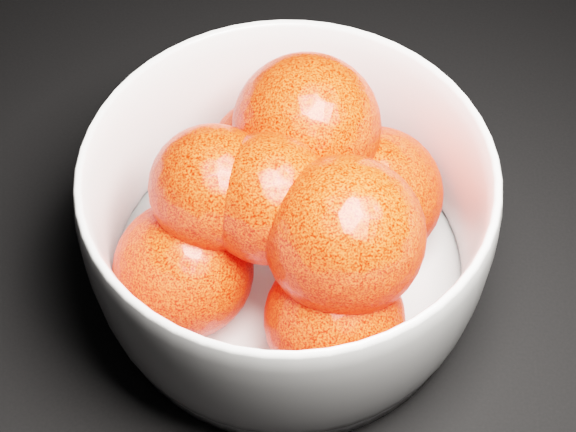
{
  "coord_description": "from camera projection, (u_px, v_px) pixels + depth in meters",
  "views": [
    {
      "loc": [
        -0.22,
        -0.12,
        0.48
      ],
      "look_at": [
        -0.25,
        0.17,
        0.07
      ],
      "focal_mm": 50.0,
      "sensor_mm": 36.0,
      "label": 1
    }
  ],
  "objects": [
    {
      "name": "orange_pile",
      "position": [
        294.0,
        210.0,
        0.49
      ],
      "size": [
        0.2,
        0.2,
        0.14
      ],
      "color": "#FF210B",
      "rests_on": "bowl"
    },
    {
      "name": "bowl",
      "position": [
        288.0,
        222.0,
        0.51
      ],
      "size": [
        0.25,
        0.25,
        0.12
      ],
      "rotation": [
        0.0,
        0.0,
        0.13
      ],
      "color": "silver",
      "rests_on": "ground"
    }
  ]
}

